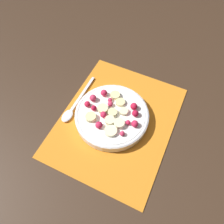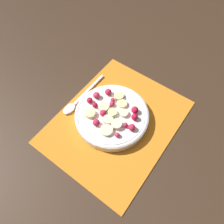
% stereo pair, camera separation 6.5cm
% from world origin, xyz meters
% --- Properties ---
extents(ground_plane, '(3.00, 3.00, 0.00)m').
position_xyz_m(ground_plane, '(0.00, 0.00, 0.00)').
color(ground_plane, '#382619').
extents(placemat, '(0.42, 0.34, 0.01)m').
position_xyz_m(placemat, '(0.00, 0.00, 0.00)').
color(placemat, orange).
rests_on(placemat, ground_plane).
extents(fruit_bowl, '(0.23, 0.23, 0.05)m').
position_xyz_m(fruit_bowl, '(-0.00, -0.02, 0.02)').
color(fruit_bowl, white).
rests_on(fruit_bowl, placemat).
extents(spoon, '(0.20, 0.03, 0.01)m').
position_xyz_m(spoon, '(0.02, -0.15, 0.01)').
color(spoon, silver).
rests_on(spoon, placemat).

